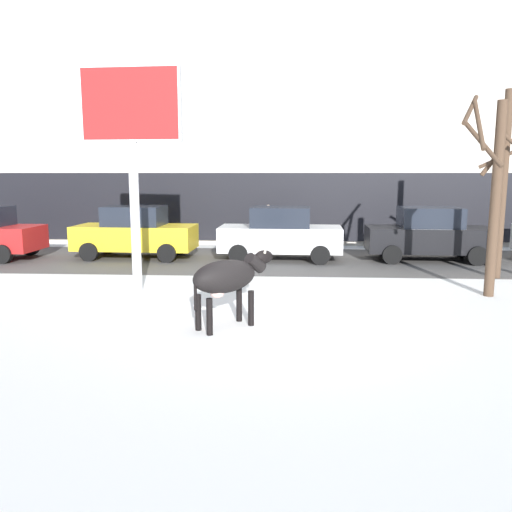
{
  "coord_description": "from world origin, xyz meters",
  "views": [
    {
      "loc": [
        0.19,
        -9.51,
        2.98
      ],
      "look_at": [
        -0.49,
        2.06,
        1.1
      ],
      "focal_mm": 35.85,
      "sensor_mm": 36.0,
      "label": 1
    }
  ],
  "objects_px": {
    "car_black_sedan": "(429,234)",
    "bare_tree_left_lot": "(492,187)",
    "billboard": "(131,118)",
    "car_yellow_sedan": "(135,232)",
    "bare_tree_right_lot": "(503,183)",
    "pedestrian_near_billboard": "(268,226)",
    "cow_black": "(228,277)",
    "car_white_sedan": "(280,234)"
  },
  "relations": [
    {
      "from": "car_yellow_sedan",
      "to": "billboard",
      "type": "bearing_deg",
      "value": -73.23
    },
    {
      "from": "pedestrian_near_billboard",
      "to": "car_yellow_sedan",
      "type": "bearing_deg",
      "value": -148.67
    },
    {
      "from": "billboard",
      "to": "pedestrian_near_billboard",
      "type": "xyz_separation_m",
      "value": [
        3.1,
        7.89,
        -3.43
      ]
    },
    {
      "from": "billboard",
      "to": "pedestrian_near_billboard",
      "type": "bearing_deg",
      "value": 68.56
    },
    {
      "from": "billboard",
      "to": "bare_tree_right_lot",
      "type": "height_order",
      "value": "billboard"
    },
    {
      "from": "cow_black",
      "to": "car_yellow_sedan",
      "type": "height_order",
      "value": "car_yellow_sedan"
    },
    {
      "from": "cow_black",
      "to": "car_yellow_sedan",
      "type": "relative_size",
      "value": 0.4
    },
    {
      "from": "car_black_sedan",
      "to": "bare_tree_right_lot",
      "type": "xyz_separation_m",
      "value": [
        1.15,
        -2.93,
        1.8
      ]
    },
    {
      "from": "car_white_sedan",
      "to": "car_black_sedan",
      "type": "xyz_separation_m",
      "value": [
        5.1,
        0.14,
        0.0
      ]
    },
    {
      "from": "car_yellow_sedan",
      "to": "car_white_sedan",
      "type": "distance_m",
      "value": 5.15
    },
    {
      "from": "bare_tree_left_lot",
      "to": "billboard",
      "type": "bearing_deg",
      "value": 179.31
    },
    {
      "from": "cow_black",
      "to": "bare_tree_left_lot",
      "type": "distance_m",
      "value": 6.91
    },
    {
      "from": "pedestrian_near_billboard",
      "to": "billboard",
      "type": "bearing_deg",
      "value": -111.44
    },
    {
      "from": "pedestrian_near_billboard",
      "to": "cow_black",
      "type": "bearing_deg",
      "value": -92.12
    },
    {
      "from": "car_black_sedan",
      "to": "billboard",
      "type": "bearing_deg",
      "value": -149.82
    },
    {
      "from": "billboard",
      "to": "bare_tree_right_lot",
      "type": "relative_size",
      "value": 1.06
    },
    {
      "from": "car_yellow_sedan",
      "to": "bare_tree_right_lot",
      "type": "height_order",
      "value": "bare_tree_right_lot"
    },
    {
      "from": "bare_tree_right_lot",
      "to": "billboard",
      "type": "bearing_deg",
      "value": -167.72
    },
    {
      "from": "cow_black",
      "to": "bare_tree_left_lot",
      "type": "bearing_deg",
      "value": 26.14
    },
    {
      "from": "car_white_sedan",
      "to": "bare_tree_right_lot",
      "type": "xyz_separation_m",
      "value": [
        6.26,
        -2.79,
        1.8
      ]
    },
    {
      "from": "pedestrian_near_billboard",
      "to": "bare_tree_right_lot",
      "type": "xyz_separation_m",
      "value": [
        6.78,
        -5.74,
        1.82
      ]
    },
    {
      "from": "bare_tree_left_lot",
      "to": "car_black_sedan",
      "type": "bearing_deg",
      "value": 89.88
    },
    {
      "from": "billboard",
      "to": "car_white_sedan",
      "type": "distance_m",
      "value": 7.01
    },
    {
      "from": "cow_black",
      "to": "car_yellow_sedan",
      "type": "bearing_deg",
      "value": 117.44
    },
    {
      "from": "car_black_sedan",
      "to": "bare_tree_left_lot",
      "type": "bearing_deg",
      "value": -90.12
    },
    {
      "from": "car_black_sedan",
      "to": "bare_tree_left_lot",
      "type": "xyz_separation_m",
      "value": [
        -0.01,
        -5.18,
        1.75
      ]
    },
    {
      "from": "pedestrian_near_billboard",
      "to": "bare_tree_right_lot",
      "type": "height_order",
      "value": "bare_tree_right_lot"
    },
    {
      "from": "cow_black",
      "to": "pedestrian_near_billboard",
      "type": "xyz_separation_m",
      "value": [
        0.41,
        10.95,
        -0.11
      ]
    },
    {
      "from": "car_black_sedan",
      "to": "car_white_sedan",
      "type": "bearing_deg",
      "value": -178.47
    },
    {
      "from": "billboard",
      "to": "bare_tree_left_lot",
      "type": "height_order",
      "value": "billboard"
    },
    {
      "from": "bare_tree_right_lot",
      "to": "car_yellow_sedan",
      "type": "bearing_deg",
      "value": 165.62
    },
    {
      "from": "billboard",
      "to": "bare_tree_left_lot",
      "type": "bearing_deg",
      "value": -0.69
    },
    {
      "from": "pedestrian_near_billboard",
      "to": "car_white_sedan",
      "type": "bearing_deg",
      "value": -79.96
    },
    {
      "from": "car_white_sedan",
      "to": "bare_tree_left_lot",
      "type": "bearing_deg",
      "value": -44.72
    },
    {
      "from": "car_white_sedan",
      "to": "bare_tree_right_lot",
      "type": "relative_size",
      "value": 0.81
    },
    {
      "from": "car_black_sedan",
      "to": "bare_tree_right_lot",
      "type": "height_order",
      "value": "bare_tree_right_lot"
    },
    {
      "from": "bare_tree_right_lot",
      "to": "bare_tree_left_lot",
      "type": "bearing_deg",
      "value": -117.3
    },
    {
      "from": "cow_black",
      "to": "billboard",
      "type": "relative_size",
      "value": 0.3
    },
    {
      "from": "billboard",
      "to": "bare_tree_left_lot",
      "type": "xyz_separation_m",
      "value": [
        8.72,
        -0.1,
        -1.66
      ]
    },
    {
      "from": "car_yellow_sedan",
      "to": "bare_tree_left_lot",
      "type": "xyz_separation_m",
      "value": [
        10.25,
        -5.18,
        1.75
      ]
    },
    {
      "from": "pedestrian_near_billboard",
      "to": "bare_tree_right_lot",
      "type": "relative_size",
      "value": 0.33
    },
    {
      "from": "car_white_sedan",
      "to": "pedestrian_near_billboard",
      "type": "xyz_separation_m",
      "value": [
        -0.52,
        2.95,
        -0.03
      ]
    }
  ]
}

